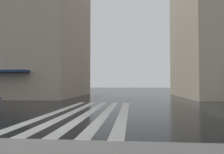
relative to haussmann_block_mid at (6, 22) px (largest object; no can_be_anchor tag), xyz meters
name	(u,v)px	position (x,y,z in m)	size (l,w,h in m)	color
ground_plane	(55,124)	(-20.38, -14.97, -10.79)	(220.00, 220.00, 0.00)	black
zebra_crossing	(91,112)	(-16.38, -15.67, -10.78)	(13.00, 4.50, 0.01)	silver
haussmann_block_mid	(6,22)	(0.00, 0.00, 0.00)	(16.96, 21.74, 22.03)	tan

